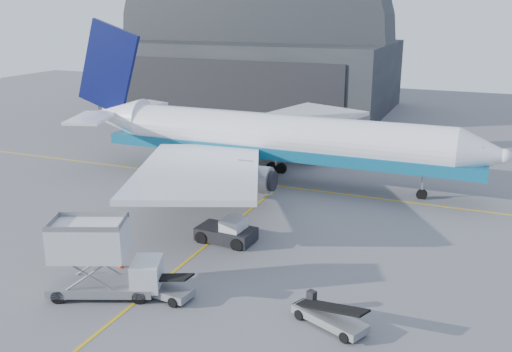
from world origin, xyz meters
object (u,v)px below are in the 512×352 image
at_px(catering_truck, 100,259).
at_px(belt_loader_b, 329,316).
at_px(airliner, 266,137).
at_px(pushback_tug, 228,232).
at_px(belt_loader_a, 157,286).

height_order(catering_truck, belt_loader_b, catering_truck).
distance_m(airliner, catering_truck, 28.02).
relative_size(airliner, pushback_tug, 10.21).
xyz_separation_m(catering_truck, pushback_tug, (3.82, 11.06, -1.70)).
xyz_separation_m(catering_truck, belt_loader_b, (14.72, 2.02, -1.91)).
bearing_deg(catering_truck, pushback_tug, 48.81).
bearing_deg(catering_truck, belt_loader_b, -14.31).
height_order(pushback_tug, belt_loader_b, pushback_tug).
distance_m(catering_truck, pushback_tug, 11.83).
relative_size(airliner, belt_loader_b, 9.66).
xyz_separation_m(airliner, belt_loader_b, (14.29, -25.90, -4.15)).
height_order(belt_loader_a, belt_loader_b, belt_loader_a).
bearing_deg(airliner, pushback_tug, -78.61).
height_order(airliner, belt_loader_b, airliner).
relative_size(catering_truck, belt_loader_b, 1.53).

